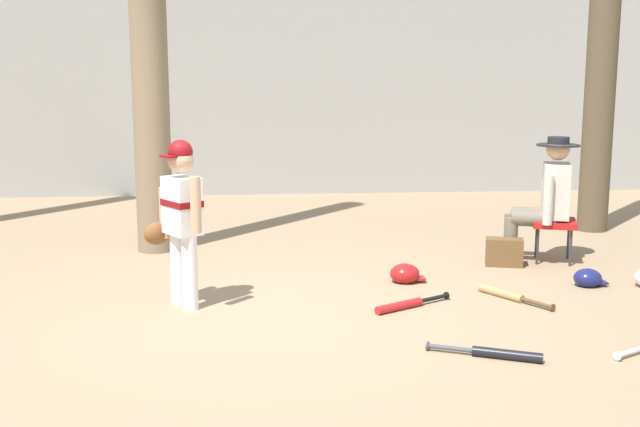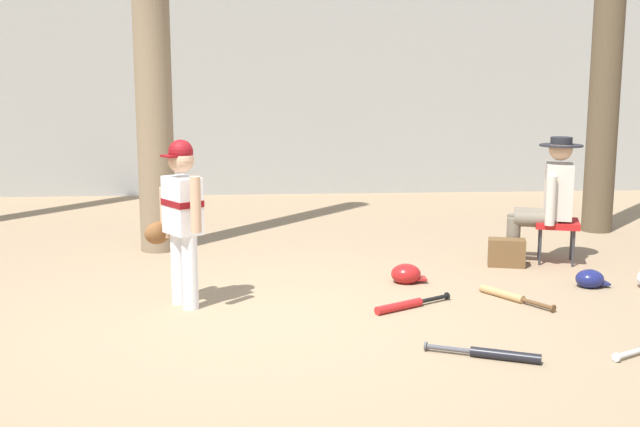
{
  "view_description": "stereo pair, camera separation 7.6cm",
  "coord_description": "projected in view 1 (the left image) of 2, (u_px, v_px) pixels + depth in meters",
  "views": [
    {
      "loc": [
        -0.08,
        -5.76,
        1.84
      ],
      "look_at": [
        0.42,
        0.24,
        0.75
      ],
      "focal_mm": 45.35,
      "sensor_mm": 36.0,
      "label": 1
    },
    {
      "loc": [
        -0.0,
        -5.76,
        1.84
      ],
      "look_at": [
        0.42,
        0.24,
        0.75
      ],
      "focal_mm": 45.35,
      "sensor_mm": 36.0,
      "label": 2
    }
  ],
  "objects": [
    {
      "name": "bat_black_composite",
      "position": [
        498.0,
        353.0,
        5.18
      ],
      "size": [
        0.71,
        0.36,
        0.07
      ],
      "color": "black",
      "rests_on": "ground"
    },
    {
      "name": "seated_spectator",
      "position": [
        545.0,
        196.0,
        7.68
      ],
      "size": [
        0.68,
        0.53,
        1.2
      ],
      "color": "#6B6051",
      "rests_on": "ground"
    },
    {
      "name": "batting_helmet_navy",
      "position": [
        588.0,
        278.0,
        6.88
      ],
      "size": [
        0.28,
        0.22,
        0.16
      ],
      "color": "navy",
      "rests_on": "ground"
    },
    {
      "name": "ground_plane",
      "position": [
        266.0,
        320.0,
        5.98
      ],
      "size": [
        60.0,
        60.0,
        0.0
      ],
      "primitive_type": "plane",
      "color": "#937A5B"
    },
    {
      "name": "young_ballplayer",
      "position": [
        180.0,
        213.0,
        6.18
      ],
      "size": [
        0.51,
        0.51,
        1.31
      ],
      "color": "white",
      "rests_on": "ground"
    },
    {
      "name": "batting_helmet_red",
      "position": [
        405.0,
        274.0,
        7.01
      ],
      "size": [
        0.31,
        0.24,
        0.18
      ],
      "color": "#A81919",
      "rests_on": "ground"
    },
    {
      "name": "handbag_beside_stool",
      "position": [
        504.0,
        252.0,
        7.59
      ],
      "size": [
        0.37,
        0.26,
        0.26
      ],
      "primitive_type": "cube",
      "rotation": [
        0.0,
        0.0,
        -0.25
      ],
      "color": "brown",
      "rests_on": "ground"
    },
    {
      "name": "folding_stool",
      "position": [
        554.0,
        224.0,
        7.71
      ],
      "size": [
        0.5,
        0.5,
        0.41
      ],
      "color": "red",
      "rests_on": "ground"
    },
    {
      "name": "bat_red_barrel",
      "position": [
        405.0,
        305.0,
        6.24
      ],
      "size": [
        0.66,
        0.43,
        0.07
      ],
      "color": "red",
      "rests_on": "ground"
    },
    {
      "name": "concrete_back_wall",
      "position": [
        258.0,
        97.0,
        11.81
      ],
      "size": [
        18.0,
        0.36,
        2.85
      ],
      "primitive_type": "cube",
      "color": "#9E9E99",
      "rests_on": "ground"
    },
    {
      "name": "bat_wood_tan",
      "position": [
        507.0,
        295.0,
        6.52
      ],
      "size": [
        0.44,
        0.65,
        0.07
      ],
      "color": "tan",
      "rests_on": "ground"
    },
    {
      "name": "tree_behind_spectator",
      "position": [
        602.0,
        53.0,
        8.92
      ],
      "size": [
        0.54,
        0.54,
        4.57
      ],
      "color": "brown",
      "rests_on": "ground"
    }
  ]
}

